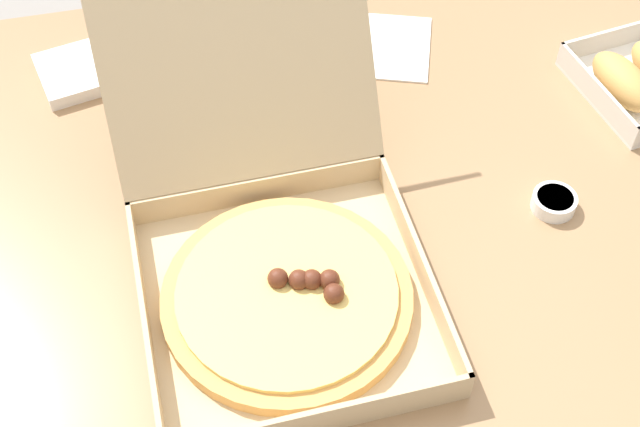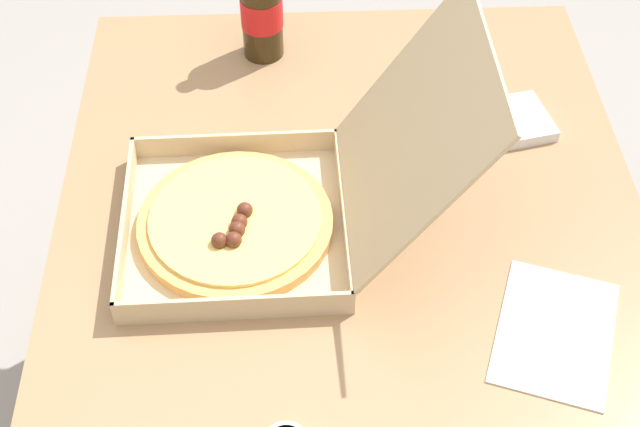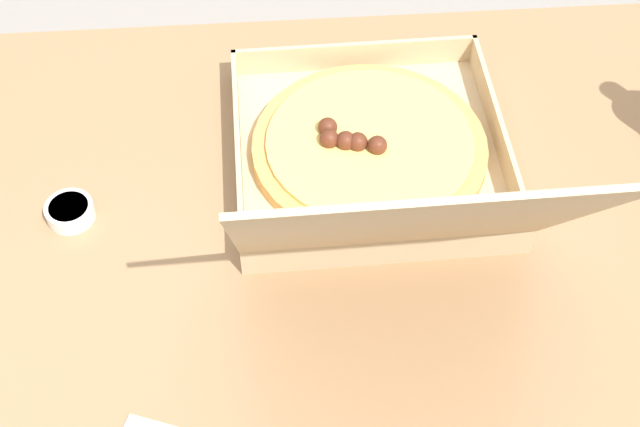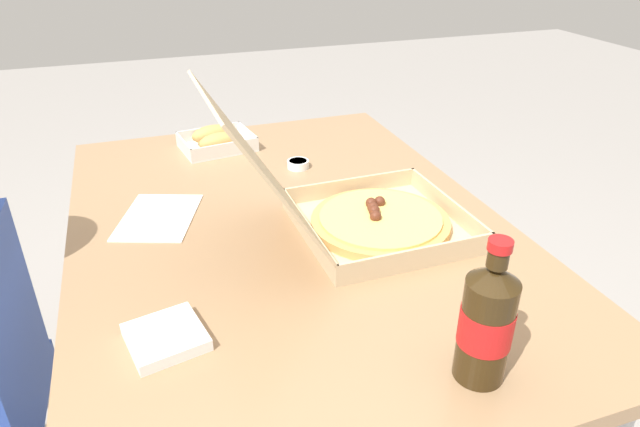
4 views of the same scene
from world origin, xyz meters
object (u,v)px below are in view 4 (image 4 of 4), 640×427
at_px(paper_menu, 159,217).
at_px(dipping_sauce_cup, 298,164).
at_px(bread_side_box, 217,140).
at_px(napkin_pile, 166,337).
at_px(cola_bottle, 486,322).
at_px(pizza_box_open, 361,213).

xyz_separation_m(paper_menu, dipping_sauce_cup, (0.16, -0.36, 0.01)).
height_order(bread_side_box, napkin_pile, bread_side_box).
xyz_separation_m(bread_side_box, cola_bottle, (-0.99, -0.20, 0.07)).
bearing_deg(dipping_sauce_cup, pizza_box_open, -176.19).
xyz_separation_m(pizza_box_open, cola_bottle, (-0.43, -0.00, 0.05)).
bearing_deg(bread_side_box, paper_menu, 152.01).
height_order(bread_side_box, cola_bottle, cola_bottle).
bearing_deg(dipping_sauce_cup, napkin_pile, 145.84).
distance_m(bread_side_box, paper_menu, 0.41).
relative_size(bread_side_box, dipping_sauce_cup, 3.76).
bearing_deg(bread_side_box, pizza_box_open, -160.54).
relative_size(cola_bottle, paper_menu, 1.07).
bearing_deg(paper_menu, bread_side_box, -7.87).
relative_size(paper_menu, napkin_pile, 1.91).
bearing_deg(bread_side_box, dipping_sauce_cup, -139.24).
bearing_deg(napkin_pile, paper_menu, -3.14).
distance_m(pizza_box_open, cola_bottle, 0.43).
relative_size(bread_side_box, napkin_pile, 1.91).
relative_size(paper_menu, dipping_sauce_cup, 3.75).
xyz_separation_m(napkin_pile, dipping_sauce_cup, (0.57, -0.39, 0.00)).
bearing_deg(cola_bottle, dipping_sauce_cup, 2.06).
height_order(paper_menu, napkin_pile, napkin_pile).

